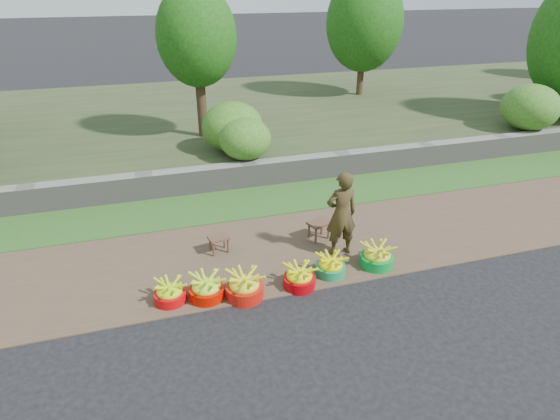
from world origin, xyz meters
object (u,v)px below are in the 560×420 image
object	(u,v)px
basin_a	(170,293)
basin_b	(206,288)
stool_left	(219,240)
stool_right	(319,225)
basin_c	(244,286)
basin_d	(299,277)
basin_e	(331,266)
vendor_woman	(341,214)
basin_f	(377,257)

from	to	relation	value
basin_a	basin_b	xyz separation A→B (m)	(0.51, -0.07, 0.02)
stool_left	basin_a	bearing A→B (deg)	-129.04
stool_left	stool_right	xyz separation A→B (m)	(1.77, -0.06, 0.03)
basin_c	stool_left	bearing A→B (deg)	95.83
basin_c	basin_d	size ratio (longest dim) A/B	1.13
basin_e	stool_left	size ratio (longest dim) A/B	1.27
basin_e	basin_b	bearing A→B (deg)	-178.79
basin_a	stool_left	xyz separation A→B (m)	(0.91, 1.12, 0.10)
basin_a	stool_right	size ratio (longest dim) A/B	1.06
basin_d	vendor_woman	bearing A→B (deg)	36.28
stool_right	basin_f	bearing A→B (deg)	-61.69
basin_d	basin_e	distance (m)	0.59
stool_right	basin_b	bearing A→B (deg)	-152.52
basin_c	stool_left	size ratio (longest dim) A/B	1.49
basin_d	basin_e	bearing A→B (deg)	15.59
basin_e	stool_left	world-z (taller)	basin_e
basin_e	basin_d	bearing A→B (deg)	-164.41
basin_b	basin_d	size ratio (longest dim) A/B	1.06
basin_a	vendor_woman	size ratio (longest dim) A/B	0.32
basin_a	basin_d	distance (m)	1.90
basin_a	basin_c	size ratio (longest dim) A/B	0.84
basin_c	basin_f	size ratio (longest dim) A/B	1.03
basin_b	stool_right	distance (m)	2.44
basin_a	basin_c	world-z (taller)	basin_c
basin_e	basin_a	bearing A→B (deg)	179.38
basin_c	stool_left	world-z (taller)	basin_c
basin_c	basin_e	size ratio (longest dim) A/B	1.17
basin_d	stool_left	distance (m)	1.63
basin_b	stool_left	xyz separation A→B (m)	(0.40, 1.19, 0.08)
stool_left	basin_f	bearing A→B (deg)	-25.84
basin_a	basin_d	size ratio (longest dim) A/B	0.95
basin_f	vendor_woman	size ratio (longest dim) A/B	0.37
basin_a	basin_f	bearing A→B (deg)	-0.28
basin_c	basin_a	bearing A→B (deg)	169.40
basin_e	vendor_woman	world-z (taller)	vendor_woman
basin_a	vendor_woman	world-z (taller)	vendor_woman
stool_left	vendor_woman	world-z (taller)	vendor_woman
basin_b	vendor_woman	bearing A→B (deg)	14.00
stool_right	basin_a	bearing A→B (deg)	-158.43
basin_e	vendor_woman	xyz separation A→B (m)	(0.38, 0.54, 0.59)
basin_a	basin_e	xyz separation A→B (m)	(2.46, -0.03, 0.00)
stool_right	vendor_woman	size ratio (longest dim) A/B	0.30
basin_a	stool_right	world-z (taller)	stool_right
basin_a	stool_left	world-z (taller)	basin_a
stool_right	vendor_woman	bearing A→B (deg)	-73.90
basin_b	basin_f	bearing A→B (deg)	1.08
stool_left	vendor_woman	bearing A→B (deg)	-17.55
basin_e	vendor_woman	bearing A→B (deg)	54.80
basin_a	basin_e	bearing A→B (deg)	-0.62
stool_right	vendor_woman	world-z (taller)	vendor_woman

